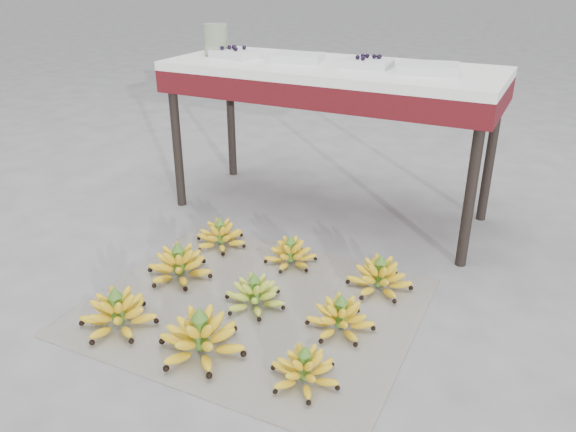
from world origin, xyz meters
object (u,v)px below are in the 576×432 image
at_px(bunch_back_left, 221,236).
at_px(bunch_back_center, 291,254).
at_px(bunch_front_center, 201,337).
at_px(vendor_table, 331,83).
at_px(tray_right, 367,63).
at_px(bunch_mid_right, 340,317).
at_px(bunch_back_right, 380,277).
at_px(bunch_mid_left, 179,265).
at_px(newspaper_mat, 254,306).
at_px(tray_far_left, 235,53).
at_px(bunch_front_left, 118,313).
at_px(bunch_mid_center, 255,295).
at_px(tray_left, 297,58).
at_px(bunch_front_right, 305,370).
at_px(tray_far_right, 428,68).
at_px(glass_jar, 216,40).

bearing_deg(bunch_back_left, bunch_back_center, 0.80).
relative_size(bunch_front_center, vendor_table, 0.20).
height_order(bunch_back_left, tray_right, tray_right).
height_order(bunch_mid_right, bunch_back_right, bunch_back_right).
xyz_separation_m(bunch_mid_left, bunch_mid_right, (0.76, -0.04, -0.01)).
height_order(newspaper_mat, tray_far_left, tray_far_left).
distance_m(newspaper_mat, bunch_front_left, 0.52).
distance_m(bunch_mid_center, bunch_back_right, 0.53).
bearing_deg(bunch_back_left, tray_left, 81.07).
distance_m(bunch_front_left, vendor_table, 1.50).
relative_size(bunch_mid_right, vendor_table, 0.18).
bearing_deg(bunch_back_center, bunch_mid_center, -90.92).
bearing_deg(bunch_front_right, vendor_table, 115.36).
distance_m(tray_right, tray_far_right, 0.30).
bearing_deg(bunch_back_right, glass_jar, 151.34).
distance_m(bunch_back_center, tray_far_left, 1.13).
distance_m(tray_far_left, tray_left, 0.35).
relative_size(tray_far_right, glass_jar, 1.87).
height_order(newspaper_mat, bunch_mid_center, bunch_mid_center).
relative_size(bunch_mid_right, bunch_back_center, 1.17).
xyz_separation_m(newspaper_mat, tray_far_left, (-0.63, 0.95, 0.81)).
bearing_deg(newspaper_mat, bunch_front_right, -40.50).
bearing_deg(tray_far_right, bunch_mid_left, -130.45).
distance_m(bunch_back_center, tray_far_right, 1.04).
xyz_separation_m(bunch_back_left, tray_far_right, (0.77, 0.58, 0.76)).
height_order(tray_far_left, glass_jar, glass_jar).
bearing_deg(tray_far_right, bunch_mid_right, -90.85).
height_order(bunch_mid_right, bunch_back_left, bunch_mid_right).
height_order(newspaper_mat, tray_right, tray_right).
bearing_deg(bunch_back_right, newspaper_mat, -140.46).
distance_m(newspaper_mat, bunch_back_left, 0.55).
bearing_deg(tray_left, bunch_mid_center, -73.65).
bearing_deg(bunch_back_center, glass_jar, 136.44).
bearing_deg(bunch_back_right, bunch_front_center, -122.29).
bearing_deg(bunch_back_right, tray_right, 116.47).
bearing_deg(bunch_back_left, bunch_front_left, -86.81).
bearing_deg(bunch_mid_left, bunch_front_left, -86.08).
distance_m(bunch_front_right, vendor_table, 1.52).
height_order(bunch_back_center, tray_far_right, tray_far_right).
relative_size(bunch_back_center, tray_far_left, 0.97).
height_order(newspaper_mat, bunch_front_right, bunch_front_right).
bearing_deg(bunch_mid_center, tray_far_left, 136.20).
xyz_separation_m(bunch_front_right, tray_left, (-0.65, 1.28, 0.76)).
bearing_deg(tray_right, bunch_mid_center, -94.61).
height_order(bunch_front_left, bunch_front_center, bunch_front_center).
bearing_deg(tray_far_left, newspaper_mat, -56.44).
distance_m(bunch_front_right, tray_right, 1.52).
bearing_deg(vendor_table, bunch_front_center, -86.32).
relative_size(bunch_back_left, tray_right, 1.12).
xyz_separation_m(bunch_front_left, bunch_mid_left, (-0.01, 0.40, -0.00)).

